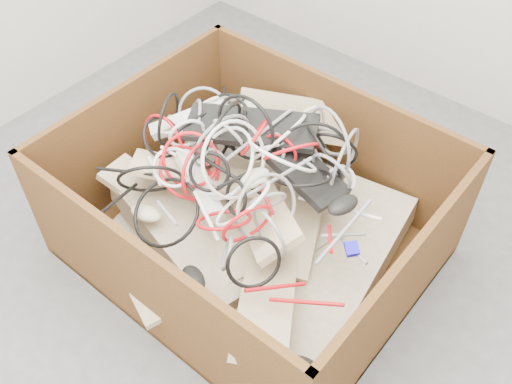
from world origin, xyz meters
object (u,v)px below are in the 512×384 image
Objects in this scene: power_strip_left at (189,119)px; power_strip_right at (200,185)px; cardboard_box at (249,225)px; vga_plug at (352,249)px.

power_strip_right is at bearing -94.13° from power_strip_left.
cardboard_box is 4.03× the size of power_strip_left.
power_strip_right is 6.39× the size of vga_plug.
cardboard_box is 4.07× the size of power_strip_right.
vga_plug is (0.41, -0.00, 0.21)m from cardboard_box.
power_strip_left is at bearing 165.39° from cardboard_box.
cardboard_box reaches higher than power_strip_left.
power_strip_left is 1.01× the size of power_strip_right.
cardboard_box is at bearing 67.69° from power_strip_right.
cardboard_box is 0.45m from power_strip_left.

